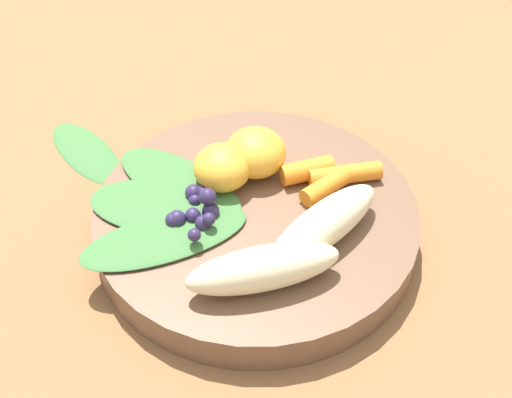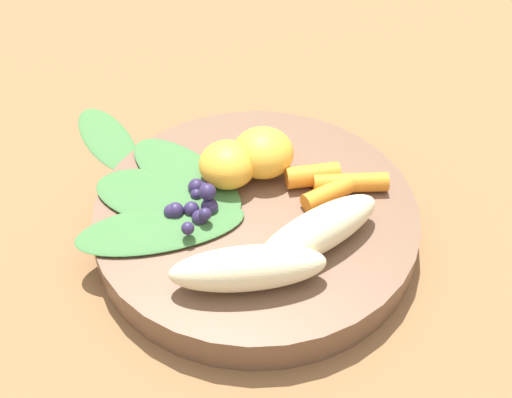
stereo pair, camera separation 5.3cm
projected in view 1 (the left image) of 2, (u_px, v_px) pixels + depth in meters
The scene contains 15 objects.
ground_plane at pixel (256, 233), 0.56m from camera, with size 2.40×2.40×0.00m, color brown.
bowl at pixel (256, 221), 0.54m from camera, with size 0.27×0.27×0.03m, color brown.
banana_peeled_left at pixel (324, 224), 0.50m from camera, with size 0.11×0.03×0.03m, color beige.
banana_peeled_right at pixel (263, 268), 0.47m from camera, with size 0.11×0.03×0.03m, color beige.
orange_segment_near at pixel (222, 167), 0.54m from camera, with size 0.05×0.05×0.04m, color #F4A833.
orange_segment_far at pixel (255, 152), 0.55m from camera, with size 0.05×0.05×0.04m, color #F4A833.
carrot_front at pixel (326, 185), 0.54m from camera, with size 0.02×0.02×0.05m, color orange.
carrot_mid_left at pixel (345, 174), 0.55m from camera, with size 0.02×0.02×0.06m, color orange.
carrot_mid_right at pixel (307, 170), 0.55m from camera, with size 0.02×0.02×0.05m, color orange.
blueberry_pile at pixel (197, 209), 0.52m from camera, with size 0.04×0.06×0.03m.
coconut_shred_patch at pixel (170, 198), 0.54m from camera, with size 0.05×0.05×0.00m, color white.
kale_leaf_left at pixel (179, 182), 0.55m from camera, with size 0.13×0.05×0.01m, color #3D7038.
kale_leaf_right at pixel (161, 206), 0.53m from camera, with size 0.12×0.06×0.01m, color #3D7038.
kale_leaf_rear at pixel (165, 237), 0.51m from camera, with size 0.13×0.05×0.01m, color #3D7038.
kale_leaf_stray at pixel (86, 151), 0.63m from camera, with size 0.11×0.04×0.01m, color #3D7038.
Camera 1 is at (-0.11, -0.36, 0.41)m, focal length 45.76 mm.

